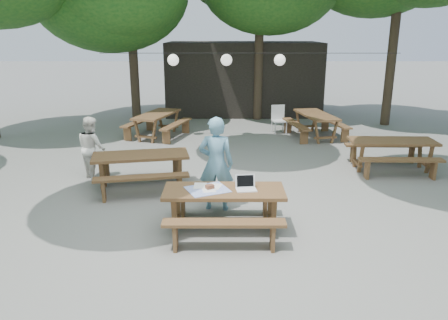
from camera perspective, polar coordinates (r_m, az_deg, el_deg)
ground at (r=8.09m, az=1.94°, el=-7.28°), size 80.00×80.00×0.00m
pavilion at (r=18.00m, az=2.51°, el=10.70°), size 6.00×3.00×2.80m
main_picnic_table at (r=7.35m, az=-0.00°, el=-6.53°), size 2.00×1.58×0.75m
picnic_table_nw at (r=9.51m, az=-10.74°, el=-1.34°), size 2.16×1.91×0.75m
picnic_table_ne at (r=11.27m, az=21.00°, el=0.67°), size 2.02×1.63×0.75m
picnic_table_far_w at (r=13.99m, az=-8.70°, el=4.57°), size 2.08×2.29×0.75m
picnic_table_far_e at (r=14.06m, az=11.87°, el=4.47°), size 1.90×2.16×0.75m
woman at (r=8.10m, az=-1.04°, el=-0.50°), size 0.69×0.49×1.78m
second_person at (r=10.35m, az=-16.88°, el=1.58°), size 0.86×0.88×1.43m
plastic_chair at (r=14.51m, az=7.20°, el=4.54°), size 0.51×0.51×0.90m
laptop at (r=7.22m, az=2.86°, el=-3.37°), size 0.36×0.30×0.24m
tabletop_clutter at (r=7.23m, az=-2.11°, el=-3.76°), size 0.82×0.77×0.08m
paper_lanterns at (r=13.42m, az=0.38°, el=12.95°), size 9.00×0.34×0.38m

